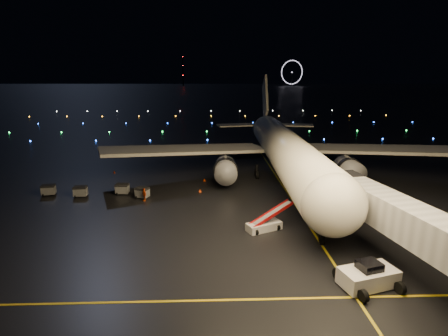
{
  "coord_description": "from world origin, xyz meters",
  "views": [
    {
      "loc": [
        0.66,
        -33.83,
        16.88
      ],
      "look_at": [
        2.27,
        12.0,
        5.0
      ],
      "focal_mm": 28.0,
      "sensor_mm": 36.0,
      "label": 1
    }
  ],
  "objects_px": {
    "baggage_cart_0": "(142,193)",
    "baggage_cart_2": "(122,189)",
    "belt_loader": "(264,218)",
    "baggage_cart_1": "(80,191)",
    "airliner": "(282,126)",
    "baggage_cart_3": "(48,190)",
    "pushback_tug": "(368,274)",
    "crew_c": "(144,195)"
  },
  "relations": [
    {
      "from": "baggage_cart_0",
      "to": "baggage_cart_2",
      "type": "xyz_separation_m",
      "value": [
        -3.32,
        1.87,
        0.01
      ]
    },
    {
      "from": "belt_loader",
      "to": "baggage_cart_1",
      "type": "distance_m",
      "value": 28.08
    },
    {
      "from": "airliner",
      "to": "belt_loader",
      "type": "relative_size",
      "value": 10.46
    },
    {
      "from": "airliner",
      "to": "baggage_cart_3",
      "type": "distance_m",
      "value": 38.56
    },
    {
      "from": "pushback_tug",
      "to": "baggage_cart_0",
      "type": "height_order",
      "value": "pushback_tug"
    },
    {
      "from": "belt_loader",
      "to": "baggage_cart_1",
      "type": "relative_size",
      "value": 3.27
    },
    {
      "from": "baggage_cart_0",
      "to": "baggage_cart_2",
      "type": "bearing_deg",
      "value": 172.63
    },
    {
      "from": "airliner",
      "to": "crew_c",
      "type": "xyz_separation_m",
      "value": [
        -21.76,
        -12.89,
        -7.85
      ]
    },
    {
      "from": "crew_c",
      "to": "baggage_cart_1",
      "type": "relative_size",
      "value": 1.04
    },
    {
      "from": "airliner",
      "to": "baggage_cart_0",
      "type": "bearing_deg",
      "value": -150.9
    },
    {
      "from": "airliner",
      "to": "baggage_cart_1",
      "type": "height_order",
      "value": "airliner"
    },
    {
      "from": "pushback_tug",
      "to": "crew_c",
      "type": "height_order",
      "value": "pushback_tug"
    },
    {
      "from": "pushback_tug",
      "to": "baggage_cart_2",
      "type": "bearing_deg",
      "value": 121.15
    },
    {
      "from": "baggage_cart_0",
      "to": "baggage_cart_1",
      "type": "bearing_deg",
      "value": -163.63
    },
    {
      "from": "baggage_cart_3",
      "to": "airliner",
      "type": "bearing_deg",
      "value": 5.67
    },
    {
      "from": "crew_c",
      "to": "baggage_cart_2",
      "type": "height_order",
      "value": "crew_c"
    },
    {
      "from": "crew_c",
      "to": "baggage_cart_0",
      "type": "distance_m",
      "value": 1.42
    },
    {
      "from": "baggage_cart_0",
      "to": "baggage_cart_2",
      "type": "height_order",
      "value": "baggage_cart_2"
    },
    {
      "from": "baggage_cart_1",
      "to": "baggage_cart_3",
      "type": "relative_size",
      "value": 0.99
    },
    {
      "from": "pushback_tug",
      "to": "baggage_cart_2",
      "type": "distance_m",
      "value": 36.19
    },
    {
      "from": "pushback_tug",
      "to": "crew_c",
      "type": "bearing_deg",
      "value": 120.54
    },
    {
      "from": "airliner",
      "to": "baggage_cart_3",
      "type": "bearing_deg",
      "value": -163.23
    },
    {
      "from": "crew_c",
      "to": "baggage_cart_1",
      "type": "xyz_separation_m",
      "value": [
        -9.68,
        2.21,
        -0.17
      ]
    },
    {
      "from": "baggage_cart_1",
      "to": "airliner",
      "type": "bearing_deg",
      "value": 13.89
    },
    {
      "from": "airliner",
      "to": "pushback_tug",
      "type": "distance_m",
      "value": 35.38
    },
    {
      "from": "pushback_tug",
      "to": "crew_c",
      "type": "distance_m",
      "value": 31.21
    },
    {
      "from": "pushback_tug",
      "to": "crew_c",
      "type": "relative_size",
      "value": 2.47
    },
    {
      "from": "crew_c",
      "to": "baggage_cart_1",
      "type": "distance_m",
      "value": 9.92
    },
    {
      "from": "airliner",
      "to": "pushback_tug",
      "type": "relative_size",
      "value": 13.35
    },
    {
      "from": "crew_c",
      "to": "baggage_cart_3",
      "type": "bearing_deg",
      "value": -138.42
    },
    {
      "from": "crew_c",
      "to": "baggage_cart_0",
      "type": "bearing_deg",
      "value": 165.45
    },
    {
      "from": "belt_loader",
      "to": "crew_c",
      "type": "bearing_deg",
      "value": 122.29
    },
    {
      "from": "belt_loader",
      "to": "baggage_cart_0",
      "type": "relative_size",
      "value": 3.29
    },
    {
      "from": "baggage_cart_2",
      "to": "baggage_cart_3",
      "type": "xyz_separation_m",
      "value": [
        -10.8,
        -0.13,
        0.0
      ]
    },
    {
      "from": "baggage_cart_0",
      "to": "baggage_cart_1",
      "type": "relative_size",
      "value": 0.99
    },
    {
      "from": "baggage_cart_1",
      "to": "crew_c",
      "type": "bearing_deg",
      "value": -17.72
    },
    {
      "from": "baggage_cart_0",
      "to": "pushback_tug",
      "type": "bearing_deg",
      "value": -22.9
    },
    {
      "from": "pushback_tug",
      "to": "baggage_cart_3",
      "type": "bearing_deg",
      "value": 130.84
    },
    {
      "from": "baggage_cart_0",
      "to": "baggage_cart_1",
      "type": "xyz_separation_m",
      "value": [
        -9.15,
        0.9,
        0.01
      ]
    },
    {
      "from": "pushback_tug",
      "to": "belt_loader",
      "type": "height_order",
      "value": "belt_loader"
    },
    {
      "from": "belt_loader",
      "to": "baggage_cart_0",
      "type": "distance_m",
      "value": 19.76
    },
    {
      "from": "crew_c",
      "to": "baggage_cart_2",
      "type": "distance_m",
      "value": 4.99
    }
  ]
}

